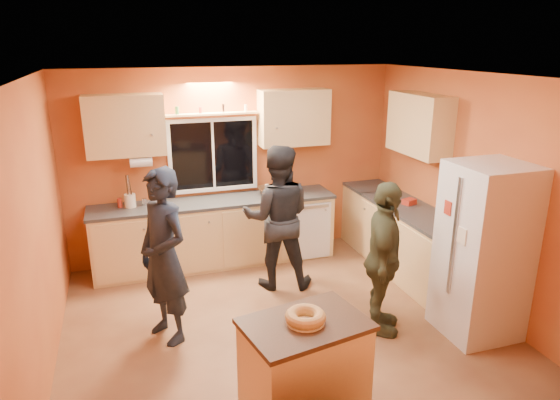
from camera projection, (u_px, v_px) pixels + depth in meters
name	position (u px, v px, depth m)	size (l,w,h in m)	color
ground	(280.00, 321.00, 5.44)	(4.50, 4.50, 0.00)	brown
room_shell	(278.00, 167.00, 5.35)	(4.54, 4.04, 2.61)	#C76E33
back_counter	(242.00, 229.00, 6.84)	(4.23, 0.62, 0.90)	#DFBE75
right_counter	(413.00, 244.00, 6.33)	(0.62, 1.84, 0.90)	#DFBE75
refrigerator	(483.00, 251.00, 4.99)	(0.72, 0.70, 1.80)	silver
island	(304.00, 372.00, 3.88)	(1.02, 0.79, 0.89)	#DFBE75
bundt_pastry	(305.00, 317.00, 3.73)	(0.31, 0.31, 0.09)	tan
person_left	(164.00, 257.00, 4.89)	(0.65, 0.43, 1.79)	black
person_center	(277.00, 217.00, 6.00)	(0.86, 0.67, 1.77)	black
person_right	(383.00, 259.00, 5.03)	(0.95, 0.39, 1.62)	#3B3D27
mixing_bowl	(273.00, 191.00, 6.84)	(0.39, 0.39, 0.10)	black
utensil_crock	(130.00, 201.00, 6.31)	(0.14, 0.14, 0.17)	#EDE1C6
potted_plant	(455.00, 221.00, 5.41)	(0.26, 0.23, 0.29)	gray
red_box	(409.00, 202.00, 6.43)	(0.16, 0.12, 0.07)	#A72A19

